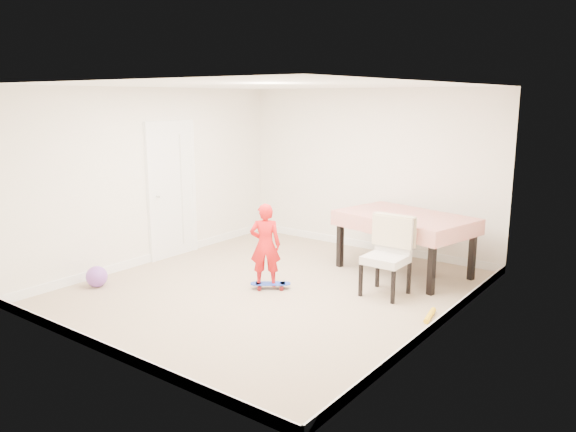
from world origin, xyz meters
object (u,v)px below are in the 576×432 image
Objects in this scene: dining_chair at (386,257)px; balloon at (97,277)px; skateboard at (271,286)px; dining_table at (404,244)px; child at (265,248)px.

dining_chair is 3.78m from balloon.
skateboard is (-1.30, -0.69, -0.46)m from dining_chair.
dining_table is at bearing 102.29° from dining_chair.
child is at bearing 35.59° from balloon.
dining_chair is at bearing 32.08° from balloon.
child reaches higher than balloon.
child is 2.27m from balloon.
skateboard is at bearing 153.67° from child.
skateboard is 2.30m from balloon.
skateboard is at bearing -152.16° from dining_chair.
dining_chair is 1.54m from skateboard.
balloon reaches higher than skateboard.
child is (-1.37, -0.70, 0.05)m from dining_chair.
child is (-1.16, -1.68, 0.12)m from dining_table.
skateboard is 0.48× the size of child.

